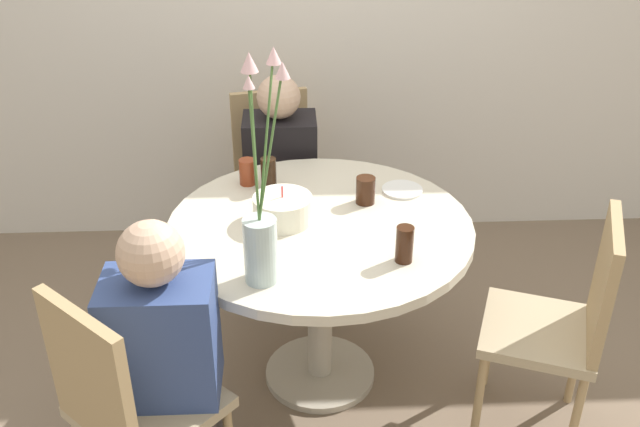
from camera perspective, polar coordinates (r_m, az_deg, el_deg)
ground_plane at (r=3.13m, az=0.00°, el=-12.79°), size 16.00×16.00×0.00m
dining_table at (r=2.75m, az=0.00°, el=-3.03°), size 1.16×1.16×0.75m
chair_near_front at (r=3.59m, az=-3.62°, el=3.22°), size 0.47×0.47×0.93m
chair_right_flank at (r=2.33m, az=-15.24°, el=-14.29°), size 0.57×0.57×0.93m
chair_far_back at (r=2.72m, az=18.97°, el=-7.88°), size 0.52×0.52×0.93m
birthday_cake at (r=2.68m, az=-3.00°, el=0.36°), size 0.22×0.22×0.15m
flower_vase at (r=2.28m, az=-4.74°, el=-0.71°), size 0.16×0.26×0.73m
side_plate at (r=2.93m, az=6.60°, el=1.90°), size 0.17×0.17×0.01m
drink_glass_0 at (r=2.81m, az=3.66°, el=1.87°), size 0.08×0.08×0.11m
drink_glass_1 at (r=2.97m, az=-5.83°, el=3.33°), size 0.07×0.07×0.11m
drink_glass_2 at (r=2.44m, az=6.78°, el=-2.46°), size 0.06×0.06×0.13m
drink_glass_3 at (r=2.91m, az=-4.13°, el=3.19°), size 0.06×0.06×0.14m
person_boy at (r=3.46m, az=-3.11°, el=1.85°), size 0.34×0.24×1.09m
person_woman at (r=2.41m, az=-12.08°, el=-12.75°), size 0.34×0.24×1.09m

